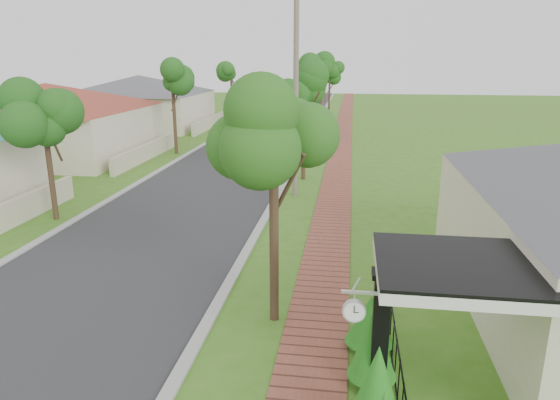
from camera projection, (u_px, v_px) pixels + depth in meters
The scene contains 16 objects.
ground at pixel (166, 345), 11.04m from camera, with size 160.00×160.00×0.00m, color #3C6F1A.
road at pixel (236, 161), 30.48m from camera, with size 7.00×120.00×0.02m, color #28282B.
kerb_right at pixel (295, 163), 29.98m from camera, with size 0.30×120.00×0.10m, color #9E9E99.
kerb_left at pixel (179, 160), 30.97m from camera, with size 0.30×120.00×0.10m, color #9E9E99.
sidewalk at pixel (339, 164), 29.63m from camera, with size 1.50×120.00×0.03m, color #944A3B.
porch_post at pixel (380, 341), 9.17m from camera, with size 0.48×0.48×2.52m.
picket_fence at pixel (393, 341), 10.23m from camera, with size 0.03×8.02×1.00m.
street_trees at pixel (258, 80), 35.72m from camera, with size 10.70×37.65×5.89m.
hedge_row at pixel (374, 370), 8.83m from camera, with size 0.94×4.91×2.09m.
far_house_red at pixel (50, 120), 31.45m from camera, with size 15.56×15.56×4.60m.
far_house_grey at pixel (140, 101), 44.77m from camera, with size 15.56×15.56×4.60m.
parked_car_red at pixel (293, 128), 39.39m from camera, with size 1.73×4.31×1.47m, color maroon.
parked_car_white at pixel (300, 123), 41.88m from camera, with size 1.63×4.66×1.54m, color #BABBBC.
near_tree at pixel (274, 145), 10.99m from camera, with size 2.10×2.10×5.39m.
utility_pole at pixel (296, 93), 21.69m from camera, with size 1.20×0.24×9.19m.
station_clock at pixel (355, 309), 8.62m from camera, with size 0.69×0.13×0.58m.
Camera 1 is at (3.87, -9.27, 6.15)m, focal length 32.00 mm.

